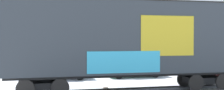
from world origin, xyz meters
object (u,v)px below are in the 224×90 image
at_px(flagpole, 95,20).
at_px(parked_car_green, 133,66).
at_px(freight_car, 128,39).
at_px(parked_car_silver, 57,69).
at_px(parked_car_red, 214,64).

distance_m(flagpole, parked_car_green, 8.70).
bearing_deg(freight_car, parked_car_green, 71.85).
height_order(parked_car_silver, parked_car_green, parked_car_green).
bearing_deg(parked_car_red, parked_car_silver, -179.79).
distance_m(freight_car, parked_car_silver, 7.14).
relative_size(flagpole, parked_car_silver, 1.74).
bearing_deg(freight_car, parked_car_red, 33.85).
bearing_deg(flagpole, parked_car_green, -76.41).
distance_m(freight_car, parked_car_green, 6.66).
relative_size(flagpole, parked_car_red, 1.63).
height_order(flagpole, parked_car_silver, flagpole).
height_order(freight_car, parked_car_green, freight_car).
bearing_deg(freight_car, parked_car_silver, 123.24).
bearing_deg(parked_car_green, freight_car, -108.15).
xyz_separation_m(freight_car, parked_car_red, (8.57, 5.75, -2.03)).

